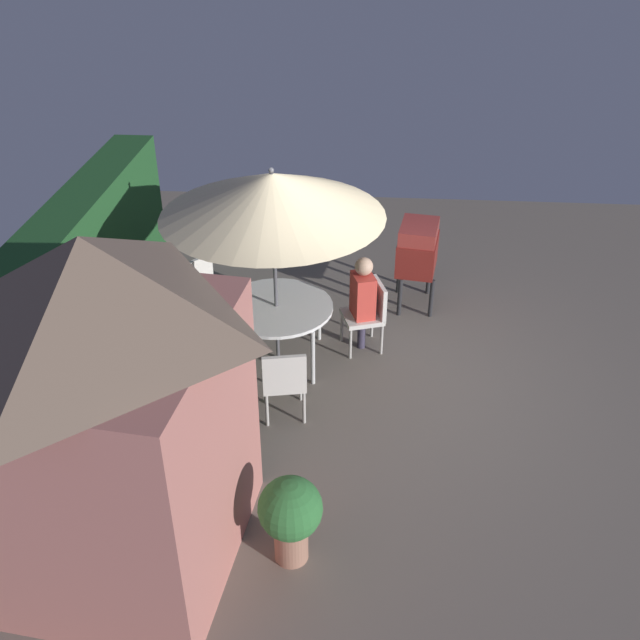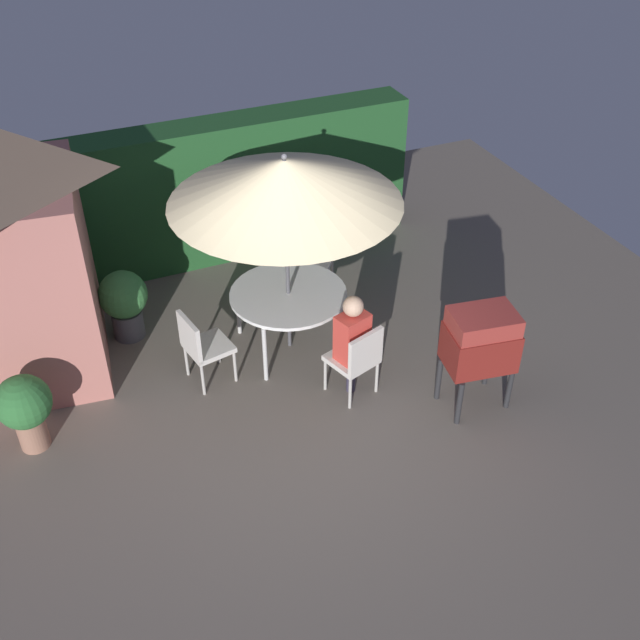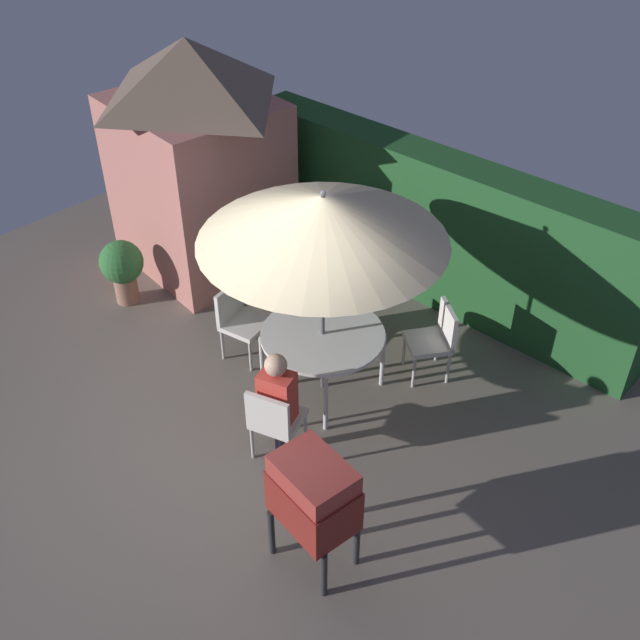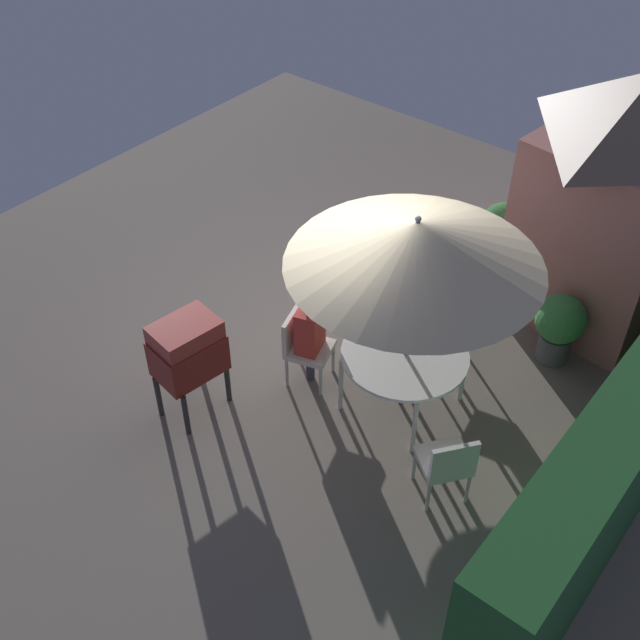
# 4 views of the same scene
# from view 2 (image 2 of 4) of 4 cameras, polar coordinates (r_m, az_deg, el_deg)

# --- Properties ---
(ground_plane) EXTENTS (11.00, 11.00, 0.00)m
(ground_plane) POSITION_cam_2_polar(r_m,az_deg,el_deg) (8.25, -0.87, -6.99)
(ground_plane) COLOR #6B6056
(hedge_backdrop) EXTENTS (5.67, 0.56, 1.93)m
(hedge_backdrop) POSITION_cam_2_polar(r_m,az_deg,el_deg) (10.44, -8.42, 9.35)
(hedge_backdrop) COLOR #1E4C23
(hedge_backdrop) RESTS_ON ground
(patio_table) EXTENTS (1.35, 1.35, 0.76)m
(patio_table) POSITION_cam_2_polar(r_m,az_deg,el_deg) (8.72, -2.38, 1.75)
(patio_table) COLOR white
(patio_table) RESTS_ON ground
(patio_umbrella) EXTENTS (2.49, 2.49, 2.46)m
(patio_umbrella) POSITION_cam_2_polar(r_m,az_deg,el_deg) (7.98, -2.65, 10.31)
(patio_umbrella) COLOR #4C4C51
(patio_umbrella) RESTS_ON ground
(bbq_grill) EXTENTS (0.77, 0.60, 1.20)m
(bbq_grill) POSITION_cam_2_polar(r_m,az_deg,el_deg) (8.00, 11.92, -1.57)
(bbq_grill) COLOR maroon
(bbq_grill) RESTS_ON ground
(chair_near_shed) EXTENTS (0.58, 0.58, 0.90)m
(chair_near_shed) POSITION_cam_2_polar(r_m,az_deg,el_deg) (8.15, 2.80, -2.83)
(chair_near_shed) COLOR silver
(chair_near_shed) RESTS_ON ground
(chair_far_side) EXTENTS (0.65, 0.65, 0.90)m
(chair_far_side) POSITION_cam_2_polar(r_m,az_deg,el_deg) (9.86, -0.36, 5.04)
(chair_far_side) COLOR silver
(chair_far_side) RESTS_ON ground
(chair_toward_hedge) EXTENTS (0.54, 0.54, 0.90)m
(chair_toward_hedge) POSITION_cam_2_polar(r_m,az_deg,el_deg) (8.42, -8.87, -1.80)
(chair_toward_hedge) COLOR silver
(chair_toward_hedge) RESTS_ON ground
(potted_plant_by_shed) EXTENTS (0.57, 0.57, 0.89)m
(potted_plant_by_shed) POSITION_cam_2_polar(r_m,az_deg,el_deg) (9.28, -14.44, 1.41)
(potted_plant_by_shed) COLOR #4C4C51
(potted_plant_by_shed) RESTS_ON ground
(potted_plant_by_grill) EXTENTS (0.55, 0.55, 0.87)m
(potted_plant_by_grill) POSITION_cam_2_polar(r_m,az_deg,el_deg) (8.10, -21.21, -6.07)
(potted_plant_by_grill) COLOR #936651
(potted_plant_by_grill) RESTS_ON ground
(person_in_red) EXTENTS (0.40, 0.33, 1.26)m
(person_in_red) POSITION_cam_2_polar(r_m,az_deg,el_deg) (8.03, 2.43, -1.09)
(person_in_red) COLOR #CC3D33
(person_in_red) RESTS_ON ground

